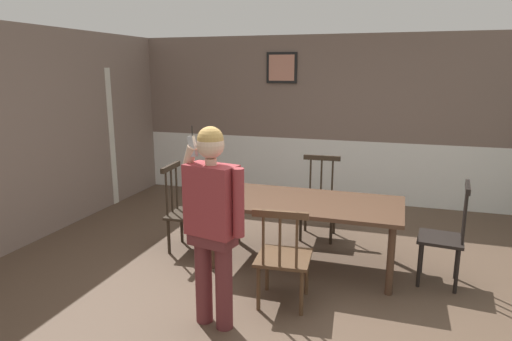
{
  "coord_description": "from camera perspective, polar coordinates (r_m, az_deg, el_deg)",
  "views": [
    {
      "loc": [
        0.85,
        -3.97,
        2.08
      ],
      "look_at": [
        -0.26,
        -0.48,
        1.24
      ],
      "focal_mm": 31.27,
      "sensor_mm": 36.0,
      "label": 1
    }
  ],
  "objects": [
    {
      "name": "ground_plane",
      "position": [
        4.57,
        5.09,
        -14.31
      ],
      "size": [
        7.45,
        7.45,
        0.0
      ],
      "primitive_type": "plane",
      "color": "brown"
    },
    {
      "name": "dining_table",
      "position": [
        4.76,
        6.2,
        -4.66
      ],
      "size": [
        2.03,
        1.02,
        0.73
      ],
      "rotation": [
        0.0,
        0.0,
        -0.01
      ],
      "color": "#4C3323",
      "rests_on": "ground_plane"
    },
    {
      "name": "chair_near_window",
      "position": [
        5.65,
        8.04,
        -3.78
      ],
      "size": [
        0.48,
        0.48,
        1.01
      ],
      "rotation": [
        0.0,
        0.0,
        3.18
      ],
      "color": "#2D2319",
      "rests_on": "ground_plane"
    },
    {
      "name": "chair_at_table_head",
      "position": [
        4.02,
        3.48,
        -10.96
      ],
      "size": [
        0.51,
        0.51,
        0.94
      ],
      "rotation": [
        0.0,
        0.0,
        0.08
      ],
      "color": "#513823",
      "rests_on": "ground_plane"
    },
    {
      "name": "person_figure",
      "position": [
        3.55,
        -5.55,
        -5.77
      ],
      "size": [
        0.56,
        0.3,
        1.66
      ],
      "rotation": [
        0.0,
        0.0,
        2.93
      ],
      "color": "brown",
      "rests_on": "ground_plane"
    },
    {
      "name": "chair_opposite_corner",
      "position": [
        5.27,
        -8.98,
        -5.12
      ],
      "size": [
        0.48,
        0.48,
        1.01
      ],
      "rotation": [
        0.0,
        0.0,
        4.77
      ],
      "color": "#2D2319",
      "rests_on": "ground_plane"
    },
    {
      "name": "room_back_partition",
      "position": [
        7.19,
        10.73,
        6.03
      ],
      "size": [
        6.77,
        0.17,
        2.6
      ],
      "color": "#756056",
      "rests_on": "ground_plane"
    },
    {
      "name": "chair_by_doorway",
      "position": [
        4.75,
        23.05,
        -7.79
      ],
      "size": [
        0.46,
        0.46,
        1.04
      ],
      "rotation": [
        0.0,
        0.0,
        1.46
      ],
      "color": "black",
      "rests_on": "ground_plane"
    },
    {
      "name": "room_left_partition",
      "position": [
        5.87,
        -28.89,
        3.59
      ],
      "size": [
        0.13,
        6.23,
        2.6
      ],
      "color": "gray",
      "rests_on": "ground_plane"
    }
  ]
}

